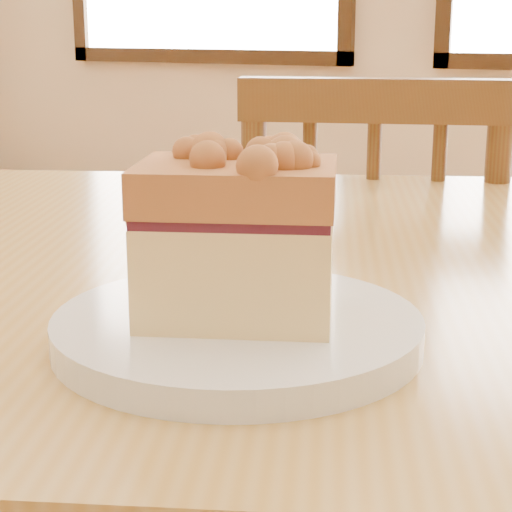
{
  "coord_description": "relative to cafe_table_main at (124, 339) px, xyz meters",
  "views": [
    {
      "loc": [
        0.49,
        -0.63,
        0.96
      ],
      "look_at": [
        0.25,
        -0.11,
        0.8
      ],
      "focal_mm": 62.0,
      "sensor_mm": 36.0,
      "label": 1
    }
  ],
  "objects": [
    {
      "name": "cake_slice",
      "position": [
        0.2,
        -0.18,
        0.17
      ],
      "size": [
        0.15,
        0.13,
        0.12
      ],
      "rotation": [
        0.0,
        0.0,
        0.33
      ],
      "color": "#FFE390",
      "rests_on": "plate"
    },
    {
      "name": "plate",
      "position": [
        0.2,
        -0.18,
        0.1
      ],
      "size": [
        0.24,
        0.24,
        0.02
      ],
      "color": "white",
      "rests_on": "cafe_table_main"
    },
    {
      "name": "cafe_table_main",
      "position": [
        0.0,
        0.0,
        0.0
      ],
      "size": [
        1.53,
        1.27,
        0.75
      ],
      "rotation": [
        0.0,
        0.0,
        0.34
      ],
      "color": "tan",
      "rests_on": "ground"
    },
    {
      "name": "cafe_chair_main",
      "position": [
        0.06,
        0.61,
        -0.21
      ],
      "size": [
        0.5,
        0.5,
        0.89
      ],
      "rotation": [
        0.0,
        0.0,
        3.42
      ],
      "color": "brown",
      "rests_on": "ground"
    }
  ]
}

